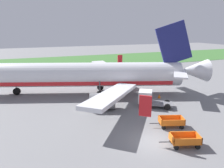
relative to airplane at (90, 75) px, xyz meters
name	(u,v)px	position (x,y,z in m)	size (l,w,h in m)	color
ground_plane	(153,142)	(1.01, -16.39, -3.05)	(220.00, 220.00, 0.00)	slate
grass_strip	(62,62)	(1.01, 34.79, -3.02)	(220.00, 28.00, 0.06)	#3D7033
airplane	(90,75)	(0.00, 0.00, 0.00)	(36.49, 29.70, 11.34)	silver
baggage_cart_nearest	(185,140)	(3.22, -18.00, -2.45)	(3.60, 2.15, 1.07)	orange
baggage_cart_second_in_row	(171,122)	(4.46, -14.45, -2.45)	(3.59, 2.16, 1.07)	orange
service_truck_beside_carts	(149,98)	(5.57, -8.23, -1.95)	(4.69, 4.03, 2.10)	slate
traffic_cone_near_plane	(159,96)	(8.88, -5.81, -2.74)	(0.47, 0.47, 0.62)	orange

